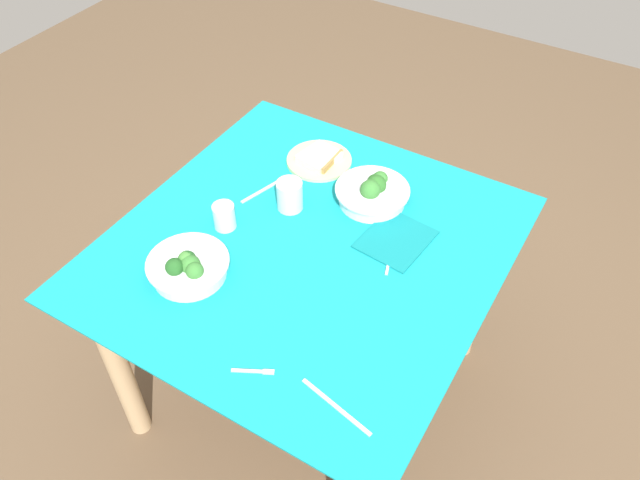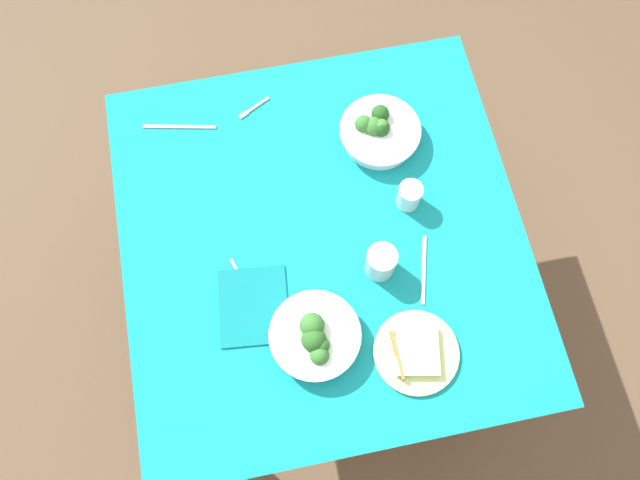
% 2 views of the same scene
% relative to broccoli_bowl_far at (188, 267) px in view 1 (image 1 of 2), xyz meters
% --- Properties ---
extents(ground_plane, '(6.00, 6.00, 0.00)m').
position_rel_broccoli_bowl_far_xyz_m(ground_plane, '(0.27, -0.21, -0.78)').
color(ground_plane, brown).
extents(dining_table, '(1.12, 1.08, 0.74)m').
position_rel_broccoli_bowl_far_xyz_m(dining_table, '(0.27, -0.21, -0.15)').
color(dining_table, teal).
rests_on(dining_table, ground_plane).
extents(broccoli_bowl_far, '(0.23, 0.23, 0.09)m').
position_rel_broccoli_bowl_far_xyz_m(broccoli_bowl_far, '(0.00, 0.00, 0.00)').
color(broccoli_bowl_far, white).
rests_on(broccoli_bowl_far, dining_table).
extents(broccoli_bowl_near, '(0.23, 0.23, 0.10)m').
position_rel_broccoli_bowl_far_xyz_m(broccoli_bowl_near, '(0.53, -0.29, -0.00)').
color(broccoli_bowl_near, white).
rests_on(broccoli_bowl_near, dining_table).
extents(bread_side_plate, '(0.22, 0.22, 0.03)m').
position_rel_broccoli_bowl_far_xyz_m(bread_side_plate, '(0.62, -0.05, -0.02)').
color(bread_side_plate, '#B7D684').
rests_on(bread_side_plate, dining_table).
extents(water_glass_center, '(0.08, 0.08, 0.10)m').
position_rel_broccoli_bowl_far_xyz_m(water_glass_center, '(0.38, -0.08, 0.01)').
color(water_glass_center, silver).
rests_on(water_glass_center, dining_table).
extents(water_glass_side, '(0.07, 0.07, 0.08)m').
position_rel_broccoli_bowl_far_xyz_m(water_glass_side, '(0.21, 0.03, 0.01)').
color(water_glass_side, silver).
rests_on(water_glass_side, dining_table).
extents(fork_by_far_bowl, '(0.06, 0.10, 0.00)m').
position_rel_broccoli_bowl_far_xyz_m(fork_by_far_bowl, '(-0.16, -0.33, -0.03)').
color(fork_by_far_bowl, '#B7B7BC').
rests_on(fork_by_far_bowl, dining_table).
extents(fork_by_near_bowl, '(0.10, 0.04, 0.00)m').
position_rel_broccoli_bowl_far_xyz_m(fork_by_near_bowl, '(0.33, -0.45, -0.03)').
color(fork_by_near_bowl, '#B7B7BC').
rests_on(fork_by_near_bowl, dining_table).
extents(table_knife_left, '(0.18, 0.06, 0.00)m').
position_rel_broccoli_bowl_far_xyz_m(table_knife_left, '(0.41, 0.03, -0.03)').
color(table_knife_left, '#B7B7BC').
rests_on(table_knife_left, dining_table).
extents(table_knife_right, '(0.05, 0.21, 0.00)m').
position_rel_broccoli_bowl_far_xyz_m(table_knife_right, '(-0.15, -0.55, -0.03)').
color(table_knife_right, '#B7B7BC').
rests_on(table_knife_right, dining_table).
extents(napkin_folded_upper, '(0.22, 0.20, 0.01)m').
position_rel_broccoli_bowl_far_xyz_m(napkin_folded_upper, '(0.42, -0.43, -0.03)').
color(napkin_folded_upper, '#0F777D').
rests_on(napkin_folded_upper, dining_table).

